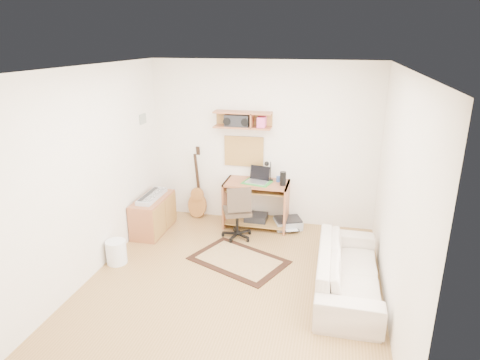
% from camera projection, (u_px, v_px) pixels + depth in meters
% --- Properties ---
extents(floor, '(3.60, 4.00, 0.01)m').
position_uv_depth(floor, '(233.00, 283.00, 5.24)').
color(floor, '#A27843').
rests_on(floor, ground).
extents(ceiling, '(3.60, 4.00, 0.01)m').
position_uv_depth(ceiling, '(231.00, 67.00, 4.41)').
color(ceiling, white).
rests_on(ceiling, ground).
extents(back_wall, '(3.60, 0.01, 2.60)m').
position_uv_depth(back_wall, '(263.00, 144.00, 6.67)').
color(back_wall, white).
rests_on(back_wall, ground).
extents(left_wall, '(0.01, 4.00, 2.60)m').
position_uv_depth(left_wall, '(91.00, 174.00, 5.21)').
color(left_wall, white).
rests_on(left_wall, ground).
extents(right_wall, '(0.01, 4.00, 2.60)m').
position_uv_depth(right_wall, '(398.00, 197.00, 4.44)').
color(right_wall, white).
rests_on(right_wall, ground).
extents(wall_shelf, '(0.90, 0.25, 0.26)m').
position_uv_depth(wall_shelf, '(243.00, 120.00, 6.49)').
color(wall_shelf, '#A55F3A').
rests_on(wall_shelf, back_wall).
extents(cork_board, '(0.64, 0.03, 0.49)m').
position_uv_depth(cork_board, '(244.00, 151.00, 6.76)').
color(cork_board, tan).
rests_on(cork_board, back_wall).
extents(wall_photo, '(0.02, 0.20, 0.15)m').
position_uv_depth(wall_photo, '(143.00, 119.00, 6.45)').
color(wall_photo, '#4C8CBF').
rests_on(wall_photo, left_wall).
extents(desk, '(1.00, 0.55, 0.75)m').
position_uv_depth(desk, '(256.00, 204.00, 6.72)').
color(desk, '#A55F3A').
rests_on(desk, floor).
extents(laptop, '(0.39, 0.39, 0.25)m').
position_uv_depth(laptop, '(257.00, 175.00, 6.54)').
color(laptop, silver).
rests_on(laptop, desk).
extents(speaker, '(0.10, 0.10, 0.21)m').
position_uv_depth(speaker, '(283.00, 179.00, 6.43)').
color(speaker, black).
rests_on(speaker, desk).
extents(desk_lamp, '(0.11, 0.11, 0.32)m').
position_uv_depth(desk_lamp, '(270.00, 171.00, 6.64)').
color(desk_lamp, black).
rests_on(desk_lamp, desk).
extents(pencil_cup, '(0.06, 0.06, 0.09)m').
position_uv_depth(pencil_cup, '(278.00, 179.00, 6.61)').
color(pencil_cup, '#34559D').
rests_on(pencil_cup, desk).
extents(boombox, '(0.38, 0.17, 0.20)m').
position_uv_depth(boombox, '(237.00, 121.00, 6.51)').
color(boombox, black).
rests_on(boombox, wall_shelf).
extents(rug, '(1.46, 1.25, 0.02)m').
position_uv_depth(rug, '(239.00, 260.00, 5.77)').
color(rug, tan).
rests_on(rug, floor).
extents(task_chair, '(0.58, 0.58, 0.87)m').
position_uv_depth(task_chair, '(237.00, 211.00, 6.30)').
color(task_chair, '#372B20').
rests_on(task_chair, floor).
extents(cabinet, '(0.40, 0.90, 0.55)m').
position_uv_depth(cabinet, '(153.00, 214.00, 6.58)').
color(cabinet, '#A55F3A').
rests_on(cabinet, floor).
extents(music_keyboard, '(0.22, 0.71, 0.06)m').
position_uv_depth(music_keyboard, '(152.00, 196.00, 6.49)').
color(music_keyboard, '#B2B5BA').
rests_on(music_keyboard, cabinet).
extents(guitar, '(0.34, 0.23, 1.21)m').
position_uv_depth(guitar, '(197.00, 183.00, 6.99)').
color(guitar, '#B57337').
rests_on(guitar, floor).
extents(waste_basket, '(0.27, 0.27, 0.33)m').
position_uv_depth(waste_basket, '(116.00, 252.00, 5.66)').
color(waste_basket, white).
rests_on(waste_basket, floor).
extents(printer, '(0.51, 0.46, 0.16)m').
position_uv_depth(printer, '(288.00, 223.00, 6.74)').
color(printer, '#A5A8AA').
rests_on(printer, floor).
extents(sofa, '(0.54, 1.84, 0.72)m').
position_uv_depth(sofa, '(349.00, 264.00, 4.98)').
color(sofa, beige).
rests_on(sofa, floor).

